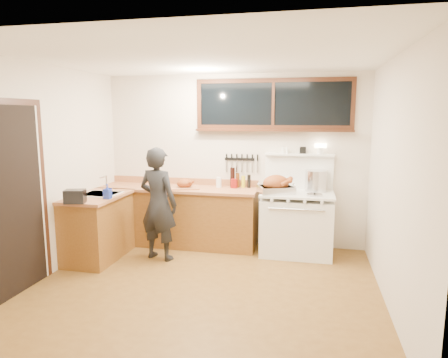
% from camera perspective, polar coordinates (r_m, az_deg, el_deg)
% --- Properties ---
extents(ground_plane, '(4.00, 3.50, 0.02)m').
position_cam_1_polar(ground_plane, '(4.85, -2.82, -15.27)').
color(ground_plane, brown).
extents(room_shell, '(4.10, 3.60, 2.65)m').
position_cam_1_polar(room_shell, '(4.43, -2.99, 4.70)').
color(room_shell, beige).
rests_on(room_shell, ground).
extents(counter_back, '(2.44, 0.64, 1.00)m').
position_cam_1_polar(counter_back, '(6.23, -6.50, -5.20)').
color(counter_back, brown).
rests_on(counter_back, ground).
extents(counter_left, '(0.64, 1.09, 0.90)m').
position_cam_1_polar(counter_left, '(5.86, -17.55, -6.51)').
color(counter_left, brown).
rests_on(counter_left, ground).
extents(sink_unit, '(0.50, 0.45, 0.37)m').
position_cam_1_polar(sink_unit, '(5.83, -17.20, -2.59)').
color(sink_unit, white).
rests_on(sink_unit, counter_left).
extents(vintage_stove, '(1.02, 0.74, 1.58)m').
position_cam_1_polar(vintage_stove, '(5.87, 10.34, -6.05)').
color(vintage_stove, white).
rests_on(vintage_stove, ground).
extents(back_window, '(2.32, 0.13, 0.77)m').
position_cam_1_polar(back_window, '(6.00, 7.02, 9.78)').
color(back_window, black).
rests_on(back_window, room_shell).
extents(left_doorway, '(0.02, 1.04, 2.17)m').
position_cam_1_polar(left_doorway, '(4.95, -27.62, -2.45)').
color(left_doorway, black).
rests_on(left_doorway, ground).
extents(knife_strip, '(0.52, 0.03, 0.28)m').
position_cam_1_polar(knife_strip, '(6.11, 2.41, 2.74)').
color(knife_strip, black).
rests_on(knife_strip, room_shell).
extents(man, '(0.64, 0.50, 1.56)m').
position_cam_1_polar(man, '(5.56, -9.37, -3.53)').
color(man, black).
rests_on(man, ground).
extents(soap_bottle, '(0.09, 0.09, 0.19)m').
position_cam_1_polar(soap_bottle, '(5.46, -16.32, -1.72)').
color(soap_bottle, '#2035A3').
rests_on(soap_bottle, counter_left).
extents(toaster, '(0.28, 0.23, 0.17)m').
position_cam_1_polar(toaster, '(5.33, -20.52, -2.34)').
color(toaster, black).
rests_on(toaster, counter_left).
extents(cutting_board, '(0.51, 0.45, 0.14)m').
position_cam_1_polar(cutting_board, '(6.01, -5.60, -0.84)').
color(cutting_board, '#A16540').
rests_on(cutting_board, counter_back).
extents(roast_turkey, '(0.58, 0.51, 0.26)m').
position_cam_1_polar(roast_turkey, '(5.67, 7.48, -0.96)').
color(roast_turkey, silver).
rests_on(roast_turkey, vintage_stove).
extents(stockpot, '(0.41, 0.41, 0.30)m').
position_cam_1_polar(stockpot, '(5.92, 13.05, -0.23)').
color(stockpot, silver).
rests_on(stockpot, vintage_stove).
extents(saucepan, '(0.16, 0.27, 0.11)m').
position_cam_1_polar(saucepan, '(6.02, 12.20, -0.96)').
color(saucepan, silver).
rests_on(saucepan, vintage_stove).
extents(pot_lid, '(0.22, 0.22, 0.04)m').
position_cam_1_polar(pot_lid, '(5.60, 12.80, -2.19)').
color(pot_lid, silver).
rests_on(pot_lid, vintage_stove).
extents(coffee_tin, '(0.09, 0.08, 0.14)m').
position_cam_1_polar(coffee_tin, '(6.01, 1.45, -0.65)').
color(coffee_tin, maroon).
rests_on(coffee_tin, counter_back).
extents(pitcher, '(0.09, 0.09, 0.16)m').
position_cam_1_polar(pitcher, '(6.06, -0.76, -0.47)').
color(pitcher, white).
rests_on(pitcher, counter_back).
extents(bottle_cluster, '(0.32, 0.07, 0.30)m').
position_cam_1_polar(bottle_cluster, '(6.06, 2.03, -0.05)').
color(bottle_cluster, black).
rests_on(bottle_cluster, counter_back).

